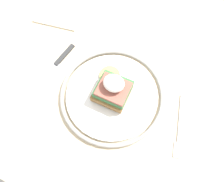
{
  "coord_description": "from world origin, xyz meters",
  "views": [
    {
      "loc": [
        -0.07,
        0.24,
        1.28
      ],
      "look_at": [
        0.02,
        0.06,
        0.78
      ],
      "focal_mm": 35.0,
      "sensor_mm": 36.0,
      "label": 1
    }
  ],
  "objects_px": {
    "sandwich": "(113,89)",
    "knife": "(55,66)",
    "fork": "(180,129)",
    "plate": "(112,95)",
    "napkin": "(58,15)"
  },
  "relations": [
    {
      "from": "sandwich",
      "to": "knife",
      "type": "distance_m",
      "value": 0.19
    },
    {
      "from": "sandwich",
      "to": "fork",
      "type": "bearing_deg",
      "value": 176.56
    },
    {
      "from": "plate",
      "to": "sandwich",
      "type": "distance_m",
      "value": 0.04
    },
    {
      "from": "fork",
      "to": "knife",
      "type": "relative_size",
      "value": 0.82
    },
    {
      "from": "napkin",
      "to": "fork",
      "type": "bearing_deg",
      "value": 157.83
    },
    {
      "from": "napkin",
      "to": "sandwich",
      "type": "bearing_deg",
      "value": 146.77
    },
    {
      "from": "knife",
      "to": "plate",
      "type": "bearing_deg",
      "value": 175.3
    },
    {
      "from": "sandwich",
      "to": "napkin",
      "type": "distance_m",
      "value": 0.31
    },
    {
      "from": "plate",
      "to": "sandwich",
      "type": "bearing_deg",
      "value": -113.16
    },
    {
      "from": "plate",
      "to": "knife",
      "type": "xyz_separation_m",
      "value": [
        0.18,
        -0.01,
        -0.01
      ]
    },
    {
      "from": "plate",
      "to": "napkin",
      "type": "height_order",
      "value": "plate"
    },
    {
      "from": "fork",
      "to": "napkin",
      "type": "distance_m",
      "value": 0.48
    },
    {
      "from": "knife",
      "to": "fork",
      "type": "bearing_deg",
      "value": 176.32
    },
    {
      "from": "knife",
      "to": "napkin",
      "type": "xyz_separation_m",
      "value": [
        0.08,
        -0.16,
        0.0
      ]
    },
    {
      "from": "plate",
      "to": "fork",
      "type": "height_order",
      "value": "plate"
    }
  ]
}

